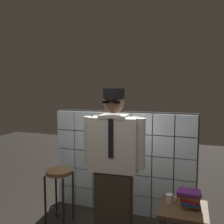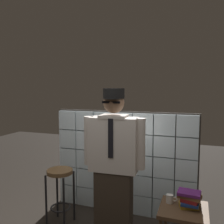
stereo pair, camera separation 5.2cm
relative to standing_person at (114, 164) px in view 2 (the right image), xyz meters
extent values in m
cube|color=silver|center=(-1.00, 0.73, -0.80)|extent=(0.28, 0.08, 0.28)
cube|color=silver|center=(-0.71, 0.73, -0.80)|extent=(0.28, 0.08, 0.28)
cube|color=silver|center=(-0.41, 0.73, -0.80)|extent=(0.28, 0.08, 0.28)
cube|color=silver|center=(-0.11, 0.73, -0.80)|extent=(0.28, 0.08, 0.28)
cube|color=silver|center=(0.18, 0.73, -0.80)|extent=(0.28, 0.08, 0.28)
cube|color=silver|center=(0.48, 0.73, -0.80)|extent=(0.28, 0.08, 0.28)
cube|color=silver|center=(0.77, 0.73, -0.80)|extent=(0.28, 0.08, 0.28)
cube|color=silver|center=(-1.00, 0.73, -0.51)|extent=(0.28, 0.08, 0.28)
cube|color=silver|center=(-0.71, 0.73, -0.51)|extent=(0.28, 0.08, 0.28)
cube|color=silver|center=(-0.41, 0.73, -0.51)|extent=(0.28, 0.08, 0.28)
cube|color=silver|center=(-0.11, 0.73, -0.51)|extent=(0.28, 0.08, 0.28)
cube|color=silver|center=(0.18, 0.73, -0.51)|extent=(0.28, 0.08, 0.28)
cube|color=silver|center=(0.48, 0.73, -0.51)|extent=(0.28, 0.08, 0.28)
cube|color=silver|center=(0.77, 0.73, -0.51)|extent=(0.28, 0.08, 0.28)
cube|color=silver|center=(-1.00, 0.73, -0.21)|extent=(0.28, 0.08, 0.28)
cube|color=silver|center=(-0.71, 0.73, -0.21)|extent=(0.28, 0.08, 0.28)
cube|color=silver|center=(-0.41, 0.73, -0.21)|extent=(0.28, 0.08, 0.28)
cube|color=silver|center=(-0.11, 0.73, -0.21)|extent=(0.28, 0.08, 0.28)
cube|color=silver|center=(0.18, 0.73, -0.21)|extent=(0.28, 0.08, 0.28)
cube|color=silver|center=(0.48, 0.73, -0.21)|extent=(0.28, 0.08, 0.28)
cube|color=silver|center=(0.77, 0.73, -0.21)|extent=(0.28, 0.08, 0.28)
cube|color=silver|center=(-1.00, 0.73, 0.08)|extent=(0.28, 0.08, 0.28)
cube|color=silver|center=(-0.71, 0.73, 0.08)|extent=(0.28, 0.08, 0.28)
cube|color=silver|center=(-0.41, 0.73, 0.08)|extent=(0.28, 0.08, 0.28)
cube|color=silver|center=(-0.11, 0.73, 0.08)|extent=(0.28, 0.08, 0.28)
cube|color=silver|center=(0.18, 0.73, 0.08)|extent=(0.28, 0.08, 0.28)
cube|color=silver|center=(0.48, 0.73, 0.08)|extent=(0.28, 0.08, 0.28)
cube|color=silver|center=(0.77, 0.73, 0.08)|extent=(0.28, 0.08, 0.28)
cube|color=silver|center=(-1.00, 0.73, 0.38)|extent=(0.28, 0.08, 0.28)
cube|color=silver|center=(-0.71, 0.73, 0.38)|extent=(0.28, 0.08, 0.28)
cube|color=silver|center=(-0.41, 0.73, 0.38)|extent=(0.28, 0.08, 0.28)
cube|color=silver|center=(-0.11, 0.73, 0.38)|extent=(0.28, 0.08, 0.28)
cube|color=silver|center=(0.18, 0.73, 0.38)|extent=(0.28, 0.08, 0.28)
cube|color=silver|center=(0.48, 0.73, 0.38)|extent=(0.28, 0.08, 0.28)
cube|color=silver|center=(0.77, 0.73, 0.38)|extent=(0.28, 0.08, 0.28)
cube|color=#38332D|center=(-0.11, 0.78, -0.21)|extent=(2.10, 0.02, 1.51)
cube|color=#382D23|center=(0.00, 0.00, -0.51)|extent=(0.43, 0.23, 0.87)
cube|color=silver|center=(0.00, 0.00, 0.24)|extent=(0.56, 0.27, 0.62)
cube|color=black|center=(0.01, -0.12, 0.33)|extent=(0.06, 0.01, 0.43)
cube|color=silver|center=(0.00, 0.00, 0.55)|extent=(0.31, 0.26, 0.04)
sphere|color=#846047|center=(0.00, 0.00, 0.71)|extent=(0.24, 0.24, 0.24)
ellipsoid|color=black|center=(0.00, -0.05, 0.67)|extent=(0.16, 0.09, 0.11)
cube|color=black|center=(0.01, -0.11, 0.72)|extent=(0.20, 0.02, 0.02)
cylinder|color=black|center=(0.00, -0.09, 0.76)|extent=(0.19, 0.19, 0.01)
cylinder|color=black|center=(0.00, 0.00, 0.81)|extent=(0.24, 0.24, 0.11)
cylinder|color=silver|center=(0.30, 0.02, 0.26)|extent=(0.11, 0.11, 0.57)
cylinder|color=silver|center=(-0.31, -0.02, 0.26)|extent=(0.11, 0.11, 0.57)
cylinder|color=brown|center=(-0.81, 0.14, -0.23)|extent=(0.34, 0.34, 0.05)
torus|color=black|center=(-0.81, 0.14, -0.73)|extent=(0.27, 0.27, 0.02)
cylinder|color=black|center=(-0.94, 0.01, -0.60)|extent=(0.03, 0.03, 0.69)
cylinder|color=black|center=(-0.67, 0.01, -0.60)|extent=(0.03, 0.03, 0.69)
cylinder|color=black|center=(-0.94, 0.28, -0.60)|extent=(0.03, 0.03, 0.69)
cylinder|color=black|center=(-0.67, 0.28, -0.60)|extent=(0.03, 0.03, 0.69)
cube|color=#513823|center=(0.78, 0.12, -0.47)|extent=(0.52, 0.52, 0.04)
cylinder|color=#513823|center=(0.56, 0.34, -0.72)|extent=(0.04, 0.04, 0.45)
cylinder|color=#513823|center=(1.00, 0.34, -0.72)|extent=(0.04, 0.04, 0.45)
cube|color=olive|center=(0.83, 0.16, -0.43)|extent=(0.22, 0.17, 0.04)
cube|color=navy|center=(0.84, 0.15, -0.40)|extent=(0.19, 0.18, 0.03)
cube|color=maroon|center=(0.84, 0.15, -0.36)|extent=(0.20, 0.17, 0.04)
cube|color=brown|center=(0.84, 0.16, -0.32)|extent=(0.27, 0.19, 0.04)
cube|color=#591E66|center=(0.83, 0.16, -0.28)|extent=(0.26, 0.20, 0.03)
cylinder|color=silver|center=(0.62, 0.21, -0.41)|extent=(0.08, 0.08, 0.09)
torus|color=silver|center=(0.67, 0.21, -0.40)|extent=(0.06, 0.01, 0.06)
camera|label=1|loc=(0.84, -2.57, 0.87)|focal=38.78mm
camera|label=2|loc=(0.89, -2.55, 0.87)|focal=38.78mm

